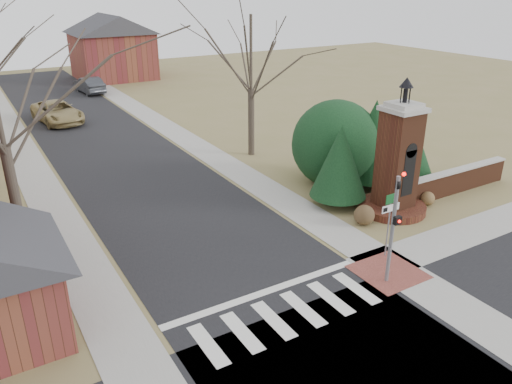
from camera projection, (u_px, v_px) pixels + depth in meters
ground at (302, 327)px, 16.16m from camera, size 120.00×120.00×0.00m
main_street at (110, 148)px, 33.52m from camera, size 8.00×70.00×0.01m
crosswalk_zone at (288, 314)px, 16.78m from camera, size 8.00×2.20×0.02m
stop_bar at (265, 292)px, 17.97m from camera, size 8.00×0.35×0.02m
sidewalk_right_main at (182, 137)px, 35.99m from camera, size 2.00×60.00×0.02m
sidewalk_left at (27, 161)px, 31.06m from camera, size 2.00×60.00×0.02m
curb_apron at (388, 272)px, 19.22m from camera, size 2.40×2.40×0.02m
traffic_signal_pole at (394, 219)px, 17.64m from camera, size 0.28×0.41×4.50m
sign_post at (390, 213)px, 19.62m from camera, size 0.90×0.07×2.75m
brick_gate_monument at (397, 169)px, 23.52m from camera, size 3.20×3.20×6.47m
brick_garden_wall at (455, 181)px, 26.24m from camera, size 7.50×0.50×1.30m
house_distant_right at (112, 45)px, 56.41m from camera, size 8.80×8.80×7.30m
evergreen_near at (340, 161)px, 24.20m from camera, size 2.80×2.80×4.10m
evergreen_mid at (374, 139)px, 26.59m from camera, size 3.40×3.40×4.70m
evergreen_far at (413, 150)px, 27.03m from camera, size 2.40×2.40×3.30m
evergreen_mass at (336, 140)px, 26.99m from camera, size 4.80×4.80×4.80m
bare_tree_3 at (251, 48)px, 29.74m from camera, size 7.00×7.00×9.70m
pickup_truck at (57, 112)px, 39.37m from camera, size 3.48×6.24×1.65m
distant_car at (89, 85)px, 49.77m from camera, size 2.15×5.02×1.61m
dry_shrub_left at (364, 215)px, 22.82m from camera, size 0.95×0.95×0.95m
dry_shrub_right at (427, 198)px, 24.86m from camera, size 0.71×0.71×0.71m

